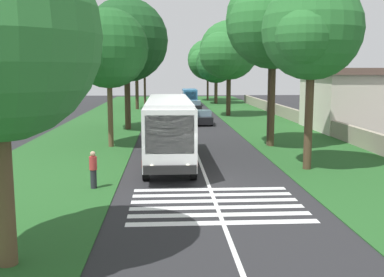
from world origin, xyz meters
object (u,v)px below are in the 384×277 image
at_px(roadside_tree_right_4, 215,64).
at_px(roadside_tree_right_0, 227,52).
at_px(trailing_minibus_0, 190,95).
at_px(roadside_tree_right_3, 207,61).
at_px(roadside_tree_right_2, 271,23).
at_px(utility_pole, 269,89).
at_px(roadside_tree_left_3, 124,42).
at_px(roadside_building, 367,99).
at_px(pedestrian, 93,169).
at_px(roadside_tree_right_1, 310,32).
at_px(roadside_tree_left_4, 143,50).
at_px(coach_bus, 169,127).
at_px(trailing_car_0, 202,118).
at_px(roadside_tree_left_2, 135,55).
at_px(trailing_car_1, 168,110).
at_px(trailing_car_2, 194,106).
at_px(roadside_tree_left_0, 108,51).

bearing_deg(roadside_tree_right_4, roadside_tree_right_0, 177.58).
bearing_deg(trailing_minibus_0, roadside_tree_right_3, -17.58).
height_order(roadside_tree_right_2, utility_pole, roadside_tree_right_2).
relative_size(roadside_tree_left_3, roadside_tree_right_4, 1.18).
bearing_deg(roadside_building, utility_pole, 127.47).
bearing_deg(roadside_tree_right_4, pedestrian, 168.15).
bearing_deg(roadside_building, roadside_tree_right_1, 146.48).
distance_m(roadside_tree_left_4, roadside_building, 40.52).
bearing_deg(roadside_tree_left_3, pedestrian, -179.00).
relative_size(roadside_tree_right_3, utility_pole, 1.43).
distance_m(roadside_tree_right_0, roadside_building, 18.03).
xyz_separation_m(coach_bus, roadside_tree_left_4, (47.94, 3.68, 6.50)).
relative_size(trailing_car_0, roadside_tree_left_4, 0.35).
relative_size(roadside_tree_left_2, roadside_tree_right_2, 0.87).
bearing_deg(roadside_tree_right_4, roadside_tree_right_2, 178.76).
bearing_deg(trailing_car_1, roadside_tree_right_3, -14.37).
bearing_deg(trailing_car_1, utility_pole, -163.00).
distance_m(trailing_minibus_0, roadside_building, 34.19).
distance_m(coach_bus, roadside_tree_right_4, 49.55).
distance_m(trailing_car_2, trailing_minibus_0, 10.56).
bearing_deg(trailing_car_0, roadside_tree_left_4, 14.08).
bearing_deg(trailing_car_0, trailing_car_2, -0.53).
xyz_separation_m(coach_bus, roadside_tree_right_2, (5.40, -7.00, 6.37)).
relative_size(roadside_tree_left_0, pedestrian, 5.60).
xyz_separation_m(roadside_tree_left_4, roadside_tree_right_2, (-42.54, -10.68, -0.13)).
relative_size(trailing_car_0, roadside_building, 0.41).
height_order(coach_bus, roadside_tree_right_1, roadside_tree_right_1).
height_order(roadside_tree_left_2, utility_pole, roadside_tree_left_2).
bearing_deg(utility_pole, roadside_tree_left_4, 14.34).
relative_size(roadside_tree_right_2, roadside_building, 1.14).
bearing_deg(trailing_car_0, roadside_tree_right_1, -169.85).
relative_size(trailing_car_1, roadside_tree_left_2, 0.41).
height_order(utility_pole, roadside_building, utility_pole).
distance_m(coach_bus, roadside_tree_right_2, 10.90).
relative_size(roadside_tree_right_0, roadside_building, 1.07).
relative_size(trailing_car_1, roadside_tree_left_4, 0.35).
relative_size(coach_bus, roadside_tree_right_1, 1.12).
bearing_deg(roadside_tree_right_2, trailing_minibus_0, 4.92).
distance_m(roadside_tree_left_0, roadside_tree_right_0, 24.31).
relative_size(trailing_car_0, roadside_tree_right_4, 0.43).
xyz_separation_m(coach_bus, trailing_car_1, (28.74, -0.09, -1.48)).
height_order(roadside_tree_right_4, pedestrian, roadside_tree_right_4).
height_order(roadside_tree_left_2, roadside_tree_right_2, roadside_tree_right_2).
bearing_deg(roadside_tree_left_0, trailing_minibus_0, -11.14).
height_order(coach_bus, roadside_tree_right_3, roadside_tree_right_3).
xyz_separation_m(trailing_minibus_0, roadside_tree_left_3, (-29.46, 7.38, 6.29)).
bearing_deg(roadside_tree_right_4, roadside_tree_right_3, 4.19).
bearing_deg(roadside_tree_right_1, roadside_tree_right_4, -0.71).
distance_m(roadside_tree_left_2, roadside_tree_left_3, 22.23).
height_order(trailing_car_2, roadside_building, roadside_building).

